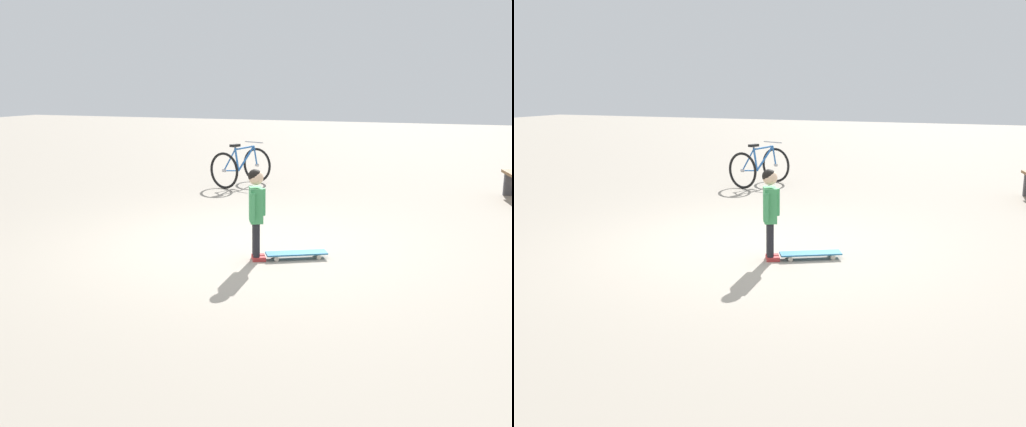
# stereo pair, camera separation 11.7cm
# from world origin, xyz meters

# --- Properties ---
(ground_plane) EXTENTS (50.00, 50.00, 0.00)m
(ground_plane) POSITION_xyz_m (0.00, 0.00, 0.00)
(ground_plane) COLOR #9E9384
(child_person) EXTENTS (0.25, 0.41, 1.06)m
(child_person) POSITION_xyz_m (-0.39, 0.50, 0.66)
(child_person) COLOR black
(child_person) RESTS_ON ground
(skateboard) EXTENTS (0.72, 0.51, 0.07)m
(skateboard) POSITION_xyz_m (-0.81, 0.28, 0.06)
(skateboard) COLOR teal
(skateboard) RESTS_ON ground
(bicycle_near) EXTENTS (1.00, 1.24, 0.85)m
(bicycle_near) POSITION_xyz_m (1.71, -4.18, 0.38)
(bicycle_near) COLOR black
(bicycle_near) RESTS_ON ground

